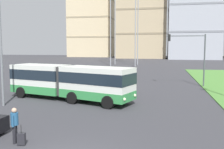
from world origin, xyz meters
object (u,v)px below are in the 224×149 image
rolling_suitcase (21,139)px  streetlight_left (0,37)px  car_navy_sedan (88,76)px  traffic_light_far_right (192,50)px  pedestrian_crossing (15,123)px  apartment_tower_westcentre (142,0)px  apartment_tower_west (93,10)px  articulated_bus (69,81)px

rolling_suitcase → streetlight_left: 10.60m
car_navy_sedan → traffic_light_far_right: 13.74m
pedestrian_crossing → apartment_tower_westcentre: size_ratio=0.04×
car_navy_sedan → pedestrian_crossing: bearing=-82.5°
pedestrian_crossing → apartment_tower_westcentre: bearing=91.2°
streetlight_left → apartment_tower_westcentre: apartment_tower_westcentre is taller
streetlight_left → apartment_tower_west: bearing=101.6°
streetlight_left → apartment_tower_west: apartment_tower_west is taller
car_navy_sedan → apartment_tower_west: bearing=105.0°
car_navy_sedan → traffic_light_far_right: bearing=-8.4°
rolling_suitcase → apartment_tower_west: 117.30m
articulated_bus → traffic_light_far_right: 15.32m
traffic_light_far_right → pedestrian_crossing: bearing=-116.8°
pedestrian_crossing → streetlight_left: bearing=127.4°
rolling_suitcase → apartment_tower_westcentre: (-2.46, 98.53, 23.54)m
car_navy_sedan → traffic_light_far_right: traffic_light_far_right is taller
articulated_bus → streetlight_left: bearing=-143.7°
pedestrian_crossing → apartment_tower_westcentre: (-2.01, 98.33, 22.85)m
car_navy_sedan → apartment_tower_westcentre: size_ratio=0.10×
articulated_bus → apartment_tower_west: size_ratio=0.27×
articulated_bus → streetlight_left: streetlight_left is taller
traffic_light_far_right → apartment_tower_westcentre: bearing=98.9°
car_navy_sedan → streetlight_left: bearing=-99.2°
articulated_bus → apartment_tower_west: (-25.82, 101.53, 20.58)m
rolling_suitcase → streetlight_left: bearing=128.8°
streetlight_left → apartment_tower_westcentre: size_ratio=0.21×
traffic_light_far_right → apartment_tower_westcentre: size_ratio=0.13×
articulated_bus → apartment_tower_west: bearing=104.3°
rolling_suitcase → apartment_tower_westcentre: size_ratio=0.02×
articulated_bus → car_navy_sedan: 12.16m
articulated_bus → pedestrian_crossing: articulated_bus is taller
car_navy_sedan → apartment_tower_westcentre: apartment_tower_westcentre is taller
traffic_light_far_right → apartment_tower_west: size_ratio=0.14×
apartment_tower_westcentre → articulated_bus: bearing=-89.4°
traffic_light_far_right → apartment_tower_west: (-37.11, 91.51, 18.00)m
articulated_bus → traffic_light_far_right: bearing=41.6°
apartment_tower_westcentre → pedestrian_crossing: bearing=-88.8°
pedestrian_crossing → streetlight_left: 9.90m
rolling_suitcase → apartment_tower_west: apartment_tower_west is taller
articulated_bus → rolling_suitcase: bearing=-81.8°
streetlight_left → apartment_tower_west: (-21.50, 104.71, 16.82)m
articulated_bus → apartment_tower_westcentre: size_ratio=0.25×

